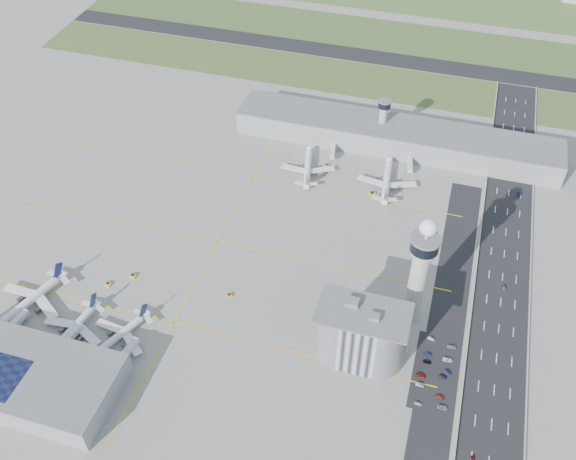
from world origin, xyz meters
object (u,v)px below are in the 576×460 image
(secondary_tower, at_px, (383,118))
(car_hw_1, at_px, (504,288))
(tug_2, at_px, (133,276))
(tug_5, at_px, (372,193))
(jet_bridge_far_0, at_px, (333,146))
(car_lot_2, at_px, (421,376))
(car_hw_4, at_px, (503,134))
(airplane_far_b, at_px, (387,177))
(car_lot_4, at_px, (428,354))
(car_lot_5, at_px, (431,339))
(airplane_near_a, at_px, (29,297))
(tug_0, at_px, (44,307))
(car_lot_8, at_px, (443,377))
(jet_bridge_near_0, at_px, (7,333))
(car_hw_0, at_px, (473,459))
(tug_3, at_px, (229,295))
(car_lot_10, at_px, (448,360))
(control_tower, at_px, (420,268))
(car_hw_2, at_px, (519,194))
(car_lot_11, at_px, (452,347))
(airplane_far_a, at_px, (308,164))
(tug_1, at_px, (108,284))
(airplane_near_c, at_px, (118,333))
(admin_building, at_px, (361,334))
(airplane_near_b, at_px, (71,327))
(jet_bridge_near_2, at_px, (119,363))
(car_lot_0, at_px, (418,404))
(car_lot_9, at_px, (447,373))
(tug_4, at_px, (327,165))
(jet_bridge_far_1, at_px, (409,160))
(jet_bridge_near_1, at_px, (62,348))
(car_lot_1, at_px, (420,385))
(car_lot_3, at_px, (427,362))

(secondary_tower, xyz_separation_m, car_hw_1, (86.00, -110.21, -18.19))
(tug_2, xyz_separation_m, tug_5, (108.55, 102.43, 0.16))
(jet_bridge_far_0, xyz_separation_m, car_lot_2, (80.07, -158.27, -2.22))
(secondary_tower, height_order, car_hw_4, secondary_tower)
(airplane_far_b, distance_m, car_lot_4, 127.12)
(car_lot_5, bearing_deg, airplane_near_a, 106.37)
(tug_0, distance_m, car_lot_2, 189.07)
(tug_2, height_order, car_hw_4, tug_2)
(car_lot_8, bearing_deg, jet_bridge_near_0, 110.22)
(car_lot_2, height_order, car_hw_0, car_lot_2)
(car_lot_8, bearing_deg, tug_3, 90.84)
(car_lot_10, bearing_deg, secondary_tower, 17.03)
(car_lot_4, bearing_deg, control_tower, 24.90)
(car_hw_2, bearing_deg, tug_2, -137.36)
(tug_2, distance_m, tug_5, 149.25)
(jet_bridge_near_0, xyz_separation_m, tug_3, (93.66, 54.97, -2.06))
(tug_3, relative_size, car_hw_4, 0.75)
(tug_5, xyz_separation_m, car_lot_11, (58.54, -100.34, -0.44))
(airplane_far_a, relative_size, car_hw_2, 9.01)
(tug_1, bearing_deg, jet_bridge_far_0, 165.31)
(airplane_near_c, xyz_separation_m, jet_bridge_near_0, (-52.37, -13.80, -2.39))
(control_tower, relative_size, admin_building, 1.54)
(car_hw_1, bearing_deg, car_hw_2, 76.82)
(airplane_near_b, distance_m, car_hw_1, 219.45)
(airplane_far_b, xyz_separation_m, car_hw_0, (66.43, -167.50, -5.51))
(airplane_far_b, xyz_separation_m, jet_bridge_near_2, (-95.01, -167.72, -3.21))
(car_lot_0, height_order, car_lot_9, car_lot_9)
(jet_bridge_near_0, bearing_deg, secondary_tower, -24.13)
(car_lot_9, xyz_separation_m, car_hw_2, (27.52, 140.99, -0.03))
(secondary_tower, bearing_deg, car_lot_11, -67.70)
(control_tower, distance_m, secondary_tower, 148.97)
(airplane_far_b, relative_size, tug_4, 14.68)
(airplane_near_c, relative_size, tug_3, 13.69)
(airplane_far_a, bearing_deg, car_lot_2, -157.79)
(airplane_far_a, distance_m, car_hw_0, 203.43)
(airplane_near_c, distance_m, jet_bridge_far_1, 211.67)
(admin_building, distance_m, tug_4, 145.21)
(car_lot_9, bearing_deg, car_hw_0, -150.44)
(airplane_near_c, bearing_deg, admin_building, 125.79)
(car_lot_11, bearing_deg, car_lot_4, 115.67)
(car_lot_9, xyz_separation_m, car_lot_10, (-0.57, 7.30, -0.00))
(control_tower, bearing_deg, car_hw_2, 66.34)
(admin_building, xyz_separation_m, jet_bridge_near_1, (-134.99, -39.00, -12.45))
(airplane_near_c, bearing_deg, car_hw_0, 108.58)
(airplane_far_b, height_order, jet_bridge_near_2, airplane_far_b)
(secondary_tower, distance_m, airplane_far_a, 59.70)
(airplane_near_a, relative_size, tug_2, 14.38)
(tug_0, relative_size, car_hw_0, 1.06)
(car_lot_1, xyz_separation_m, car_lot_3, (1.48, 13.46, -0.09))
(tug_1, bearing_deg, car_lot_0, 96.70)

